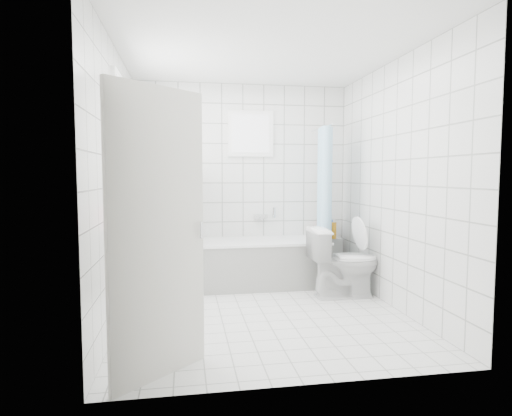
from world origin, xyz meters
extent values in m
plane|color=white|center=(0.00, 0.00, 0.00)|extent=(3.00, 3.00, 0.00)
plane|color=white|center=(0.00, 0.00, 2.60)|extent=(3.00, 3.00, 0.00)
cube|color=white|center=(0.00, 1.50, 1.30)|extent=(2.80, 0.02, 2.60)
cube|color=white|center=(0.00, -1.50, 1.30)|extent=(2.80, 0.02, 2.60)
cube|color=white|center=(-1.40, 0.00, 1.30)|extent=(0.02, 3.00, 2.60)
cube|color=white|center=(1.40, 0.00, 1.30)|extent=(0.02, 3.00, 2.60)
cube|color=white|center=(-1.35, 0.30, 1.60)|extent=(0.01, 0.90, 1.40)
cube|color=white|center=(0.10, 1.46, 1.95)|extent=(0.50, 0.01, 0.50)
cube|color=white|center=(-1.31, 0.30, 0.86)|extent=(0.18, 1.02, 0.08)
cube|color=silver|center=(-0.95, -1.21, 1.00)|extent=(0.62, 0.56, 2.00)
cube|color=white|center=(0.13, 1.12, 0.28)|extent=(1.74, 0.75, 0.55)
cube|color=white|center=(0.13, 1.12, 0.57)|extent=(1.76, 0.77, 0.03)
cube|color=white|center=(-0.81, 1.07, 0.75)|extent=(0.15, 0.85, 1.50)
cube|color=white|center=(1.13, 1.38, 0.28)|extent=(0.40, 0.24, 0.55)
imported|color=white|center=(1.03, 0.45, 0.40)|extent=(0.80, 0.46, 0.81)
cylinder|color=silver|center=(0.95, 1.10, 2.00)|extent=(0.02, 0.80, 0.02)
cube|color=silver|center=(0.23, 1.46, 0.85)|extent=(0.18, 0.06, 0.06)
imported|color=#ED5C83|center=(-1.30, -0.05, 1.03)|extent=(0.12, 0.12, 0.26)
imported|color=#329FE2|center=(-1.30, 0.11, 0.99)|extent=(0.09, 0.09, 0.19)
imported|color=#BBBBC2|center=(-1.30, 0.44, 1.05)|extent=(0.12, 0.12, 0.30)
imported|color=#E474E8|center=(-1.30, 0.61, 1.00)|extent=(0.12, 0.12, 0.20)
cylinder|color=orange|center=(1.20, 1.28, 0.66)|extent=(0.06, 0.06, 0.22)
cylinder|color=red|center=(1.06, 1.41, 0.65)|extent=(0.06, 0.06, 0.19)
cylinder|color=blue|center=(1.20, 1.41, 0.67)|extent=(0.06, 0.06, 0.24)
cylinder|color=#178F39|center=(1.05, 1.31, 0.65)|extent=(0.06, 0.06, 0.21)
camera|label=1|loc=(-0.77, -4.17, 1.40)|focal=30.00mm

